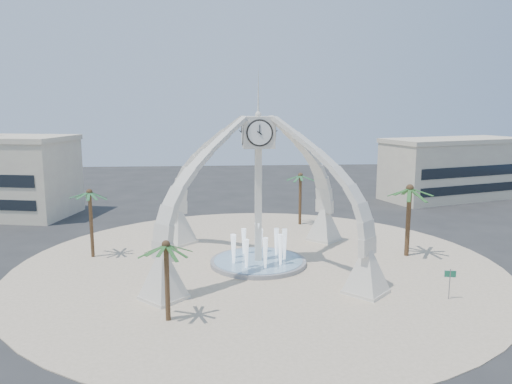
{
  "coord_description": "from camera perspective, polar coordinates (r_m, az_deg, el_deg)",
  "views": [
    {
      "loc": [
        -3.25,
        -39.91,
        13.16
      ],
      "look_at": [
        -0.03,
        2.0,
        5.84
      ],
      "focal_mm": 35.0,
      "sensor_mm": 36.0,
      "label": 1
    }
  ],
  "objects": [
    {
      "name": "street_sign",
      "position": [
        36.87,
        21.29,
        -9.12
      ],
      "size": [
        0.81,
        0.17,
        2.22
      ],
      "rotation": [
        0.0,
        0.0,
        -0.18
      ],
      "color": "slate",
      "rests_on": "ground"
    },
    {
      "name": "palm_east",
      "position": [
        45.09,
        17.17,
        0.3
      ],
      "size": [
        4.68,
        4.68,
        6.9
      ],
      "rotation": [
        0.0,
        0.0,
        0.1
      ],
      "color": "brown",
      "rests_on": "ground"
    },
    {
      "name": "ground",
      "position": [
        42.15,
        0.25,
        -8.31
      ],
      "size": [
        140.0,
        140.0,
        0.0
      ],
      "primitive_type": "plane",
      "color": "#282828",
      "rests_on": "ground"
    },
    {
      "name": "fountain",
      "position": [
        42.06,
        0.25,
        -7.94
      ],
      "size": [
        8.0,
        8.0,
        3.62
      ],
      "color": "gray",
      "rests_on": "ground"
    },
    {
      "name": "palm_west",
      "position": [
        45.11,
        -18.5,
        -0.14
      ],
      "size": [
        3.72,
        3.72,
        6.44
      ],
      "rotation": [
        0.0,
        0.0,
        -0.13
      ],
      "color": "brown",
      "rests_on": "ground"
    },
    {
      "name": "plaza",
      "position": [
        42.14,
        0.25,
        -8.27
      ],
      "size": [
        40.0,
        40.0,
        0.06
      ],
      "primitive_type": "cylinder",
      "color": "beige",
      "rests_on": "ground"
    },
    {
      "name": "building_ne",
      "position": [
        76.13,
        21.56,
        2.52
      ],
      "size": [
        21.87,
        14.17,
        8.6
      ],
      "rotation": [
        0.0,
        0.0,
        0.31
      ],
      "color": "beige",
      "rests_on": "ground"
    },
    {
      "name": "palm_north",
      "position": [
        55.03,
        5.1,
        1.82
      ],
      "size": [
        4.27,
        4.27,
        6.23
      ],
      "rotation": [
        0.0,
        0.0,
        -0.26
      ],
      "color": "brown",
      "rests_on": "ground"
    },
    {
      "name": "palm_south",
      "position": [
        30.68,
        -10.26,
        -6.07
      ],
      "size": [
        4.3,
        4.3,
        5.51
      ],
      "rotation": [
        0.0,
        0.0,
        0.4
      ],
      "color": "brown",
      "rests_on": "ground"
    },
    {
      "name": "clock_tower",
      "position": [
        40.59,
        0.26,
        0.42
      ],
      "size": [
        17.94,
        17.94,
        16.3
      ],
      "color": "beige",
      "rests_on": "ground"
    }
  ]
}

